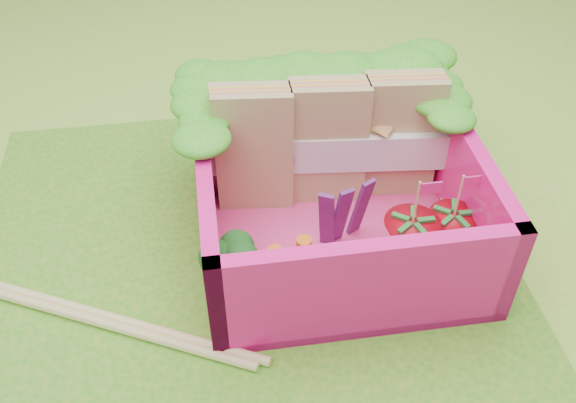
# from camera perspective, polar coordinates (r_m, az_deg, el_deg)

# --- Properties ---
(ground) EXTENTS (14.00, 14.00, 0.00)m
(ground) POSITION_cam_1_polar(r_m,az_deg,el_deg) (3.13, -3.85, -6.21)
(ground) COLOR #82CF3A
(ground) RESTS_ON ground
(placemat) EXTENTS (2.60, 2.60, 0.03)m
(placemat) POSITION_cam_1_polar(r_m,az_deg,el_deg) (3.12, -3.86, -6.02)
(placemat) COLOR #469C23
(placemat) RESTS_ON ground
(bento_floor) EXTENTS (1.30, 1.30, 0.05)m
(bento_floor) POSITION_cam_1_polar(r_m,az_deg,el_deg) (3.25, 4.11, -2.52)
(bento_floor) COLOR #E43A82
(bento_floor) RESTS_ON placemat
(bento_box) EXTENTS (1.30, 1.30, 0.55)m
(bento_box) POSITION_cam_1_polar(r_m,az_deg,el_deg) (3.08, 4.34, 0.78)
(bento_box) COLOR #FF1588
(bento_box) RESTS_ON placemat
(lettuce_ruffle) EXTENTS (1.43, 0.83, 0.11)m
(lettuce_ruffle) POSITION_cam_1_polar(r_m,az_deg,el_deg) (3.27, 2.85, 10.88)
(lettuce_ruffle) COLOR #2D8017
(lettuce_ruffle) RESTS_ON bento_box
(sandwich_stack) EXTENTS (1.23, 0.29, 0.67)m
(sandwich_stack) POSITION_cam_1_polar(r_m,az_deg,el_deg) (3.21, 3.56, 5.25)
(sandwich_stack) COLOR tan
(sandwich_stack) RESTS_ON bento_floor
(broccoli) EXTENTS (0.34, 0.34, 0.24)m
(broccoli) POSITION_cam_1_polar(r_m,az_deg,el_deg) (2.85, -4.49, -5.11)
(broccoli) COLOR #5F9447
(broccoli) RESTS_ON bento_floor
(carrot_sticks) EXTENTS (0.21, 0.10, 0.25)m
(carrot_sticks) POSITION_cam_1_polar(r_m,az_deg,el_deg) (2.88, 0.16, -5.56)
(carrot_sticks) COLOR orange
(carrot_sticks) RESTS_ON bento_floor
(purple_wedges) EXTENTS (0.25, 0.11, 0.38)m
(purple_wedges) POSITION_cam_1_polar(r_m,az_deg,el_deg) (3.02, 4.90, -1.15)
(purple_wedges) COLOR #4A1855
(purple_wedges) RESTS_ON bento_floor
(strawberry_left) EXTENTS (0.26, 0.26, 0.50)m
(strawberry_left) POSITION_cam_1_polar(r_m,az_deg,el_deg) (3.01, 10.73, -3.55)
(strawberry_left) COLOR red
(strawberry_left) RESTS_ON bento_floor
(strawberry_right) EXTENTS (0.23, 0.23, 0.47)m
(strawberry_right) POSITION_cam_1_polar(r_m,az_deg,el_deg) (3.11, 14.22, -2.69)
(strawberry_right) COLOR red
(strawberry_right) RESTS_ON bento_floor
(snap_peas) EXTENTS (0.65, 0.61, 0.05)m
(snap_peas) POSITION_cam_1_polar(r_m,az_deg,el_deg) (3.14, 12.02, -4.27)
(snap_peas) COLOR #5FC23D
(snap_peas) RESTS_ON bento_floor
(chopsticks) EXTENTS (1.98, 1.01, 0.04)m
(chopsticks) POSITION_cam_1_polar(r_m,az_deg,el_deg) (3.14, -21.00, -8.34)
(chopsticks) COLOR tan
(chopsticks) RESTS_ON placemat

